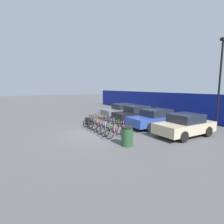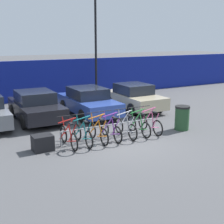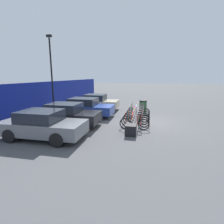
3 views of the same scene
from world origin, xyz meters
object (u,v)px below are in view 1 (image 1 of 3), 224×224
Objects in this scene: bicycle_green at (112,130)px; cargo_crate at (90,121)px; car_grey at (123,111)px; car_black at (136,114)px; bicycle_teal at (96,123)px; car_beige at (185,125)px; bicycle_pink at (117,132)px; bicycle_red at (93,122)px; bicycle_purple at (103,126)px; trash_bin at (127,136)px; bike_rack at (106,124)px; car_blue at (155,118)px; bicycle_silver at (108,128)px; bicycle_orange at (100,125)px; lamp_post at (220,79)px.

bicycle_green is 2.44× the size of cargo_crate.
car_black is at bearing -2.20° from car_grey.
car_grey is (-2.92, 4.28, 0.31)m from bicycle_teal.
car_beige is 5.61× the size of cargo_crate.
bicycle_pink is at bearing -113.61° from car_beige.
bicycle_red is at bearing 177.04° from bicycle_pink.
bicycle_purple is 1.66× the size of trash_bin.
bicycle_purple is 4.56m from car_black.
bicycle_red is (-1.78, -0.15, -0.11)m from bike_rack.
bicycle_teal is at bearing -140.25° from car_beige.
car_beige is (2.69, -0.08, -0.00)m from car_blue.
bicycle_teal is 6.14m from car_beige.
bicycle_silver and bicycle_green have the same top height.
bicycle_red is 3.56m from bicycle_pink.
bicycle_silver is at bearing -42.11° from car_grey.
trash_bin is at bearing -60.44° from car_blue.
bicycle_pink is at bearing -49.38° from car_black.
bicycle_silver is 0.40× the size of car_blue.
bicycle_orange is at bearing 175.84° from trash_bin.
bicycle_purple is 5.93m from car_grey.
car_grey and car_beige have the same top height.
car_blue reaches higher than bicycle_pink.
car_blue reaches higher than bicycle_orange.
bicycle_orange is 1.00× the size of bicycle_pink.
trash_bin is at bearing -10.18° from bicycle_green.
bicycle_orange is (1.17, 0.00, 0.00)m from bicycle_red.
lamp_post is at bearing 64.96° from bicycle_teal.
car_black reaches higher than bicycle_pink.
bicycle_teal is 5.19m from car_grey.
trash_bin is (0.06, -8.25, -3.10)m from lamp_post.
bicycle_red is 1.00× the size of bicycle_pink.
bicycle_orange is 0.42× the size of car_black.
bicycle_pink is 0.44× the size of car_beige.
car_grey is at bearing 139.08° from bicycle_green.
bicycle_red is at bearing -121.88° from lamp_post.
car_blue is at bearing 93.62° from bicycle_green.
bicycle_purple is 3.30m from trash_bin.
cargo_crate is (-3.93, 0.10, -0.10)m from bicycle_green.
bicycle_orange is 0.41× the size of car_grey.
bicycle_silver is at bearing -92.94° from car_blue.
car_black is at bearing 89.16° from bicycle_red.
bicycle_green is 2.04m from trash_bin.
trash_bin is (5.02, -0.28, 0.14)m from bicycle_red.
lamp_post is (2.58, 7.97, 3.24)m from bicycle_silver.
bicycle_green is 4.55m from car_beige.
lamp_post is (-0.32, 4.05, 2.93)m from car_beige.
bicycle_orange and bicycle_green have the same top height.
bicycle_teal is 0.40× the size of car_blue.
bicycle_pink is 4.13m from car_blue.
bike_rack is 2.40× the size of bicycle_green.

